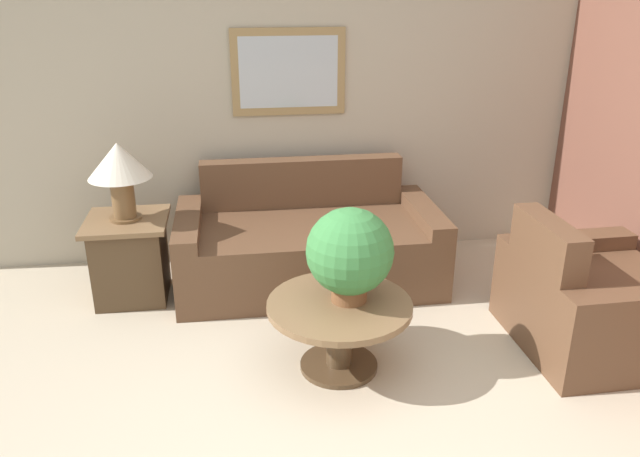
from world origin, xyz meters
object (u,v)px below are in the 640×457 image
(table_lamp, at_px, (119,166))
(couch_main, at_px, (308,245))
(coffee_table, at_px, (339,321))
(armchair, at_px, (591,303))
(potted_plant_on_table, at_px, (350,253))
(side_table, at_px, (131,258))

(table_lamp, bearing_deg, couch_main, 3.67)
(coffee_table, bearing_deg, armchair, 1.23)
(coffee_table, bearing_deg, potted_plant_on_table, 21.96)
(coffee_table, distance_m, potted_plant_on_table, 0.43)
(coffee_table, bearing_deg, table_lamp, 140.20)
(couch_main, bearing_deg, table_lamp, -176.33)
(couch_main, height_order, potted_plant_on_table, potted_plant_on_table)
(table_lamp, bearing_deg, coffee_table, -39.80)
(armchair, xyz_separation_m, side_table, (-2.96, 1.08, 0.02))
(coffee_table, xyz_separation_m, side_table, (-1.34, 1.12, -0.01))
(coffee_table, xyz_separation_m, potted_plant_on_table, (0.06, 0.02, 0.42))
(coffee_table, distance_m, table_lamp, 1.87)
(armchair, xyz_separation_m, coffee_table, (-1.62, -0.03, 0.03))
(armchair, relative_size, side_table, 1.67)
(table_lamp, bearing_deg, side_table, 0.00)
(armchair, bearing_deg, coffee_table, 90.37)
(armchair, height_order, potted_plant_on_table, potted_plant_on_table)
(side_table, bearing_deg, armchair, -20.11)
(table_lamp, bearing_deg, armchair, -20.11)
(couch_main, relative_size, coffee_table, 2.30)
(couch_main, height_order, armchair, same)
(couch_main, distance_m, potted_plant_on_table, 1.27)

